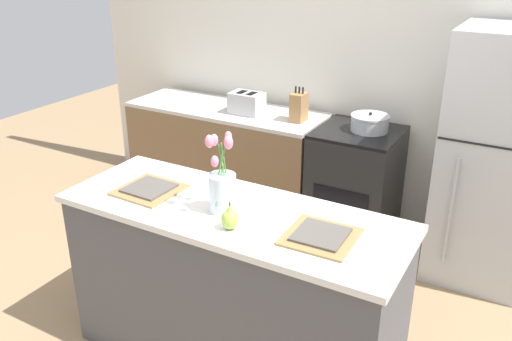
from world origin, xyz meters
TOP-DOWN VIEW (x-y plane):
  - back_wall at (0.00, 2.00)m, footprint 5.20×0.08m
  - kitchen_island at (0.00, 0.00)m, footprint 1.80×0.66m
  - back_counter at (-1.06, 1.60)m, footprint 1.68×0.60m
  - stove_range at (0.10, 1.60)m, footprint 0.60×0.61m
  - refrigerator at (1.05, 1.60)m, footprint 0.68×0.67m
  - flower_vase at (-0.03, -0.03)m, footprint 0.16×0.16m
  - pear_figurine at (0.10, -0.17)m, footprint 0.08×0.08m
  - plate_setting_left at (-0.50, -0.03)m, footprint 0.33×0.33m
  - plate_setting_right at (0.50, -0.03)m, footprint 0.33×0.33m
  - toaster at (-0.83, 1.55)m, footprint 0.28×0.18m
  - cooking_pot at (0.17, 1.63)m, footprint 0.28×0.28m
  - knife_block at (-0.38, 1.58)m, footprint 0.10×0.14m

SIDE VIEW (x-z plane):
  - stove_range at x=0.10m, z-range 0.00..0.91m
  - back_counter at x=-1.06m, z-range 0.00..0.91m
  - kitchen_island at x=0.00m, z-range 0.00..0.95m
  - refrigerator at x=1.05m, z-range 0.00..1.72m
  - plate_setting_left at x=-0.50m, z-range 0.95..0.97m
  - plate_setting_right at x=0.50m, z-range 0.95..0.97m
  - cooking_pot at x=0.17m, z-range 0.90..1.04m
  - toaster at x=-0.83m, z-range 0.91..1.08m
  - pear_figurine at x=0.10m, z-range 0.94..1.08m
  - knife_block at x=-0.38m, z-range 0.88..1.15m
  - flower_vase at x=-0.03m, z-range 0.88..1.29m
  - back_wall at x=0.00m, z-range 0.00..2.70m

